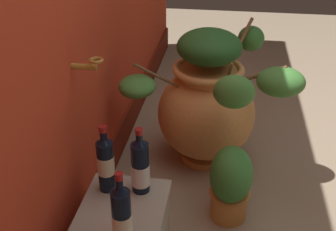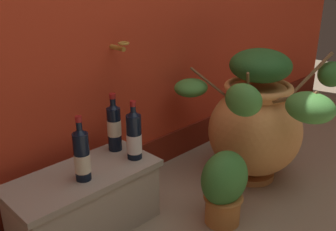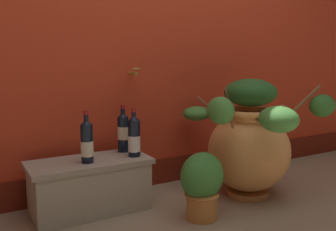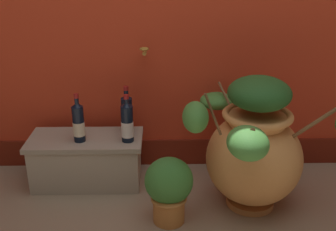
{
  "view_description": "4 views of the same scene",
  "coord_description": "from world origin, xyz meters",
  "px_view_note": "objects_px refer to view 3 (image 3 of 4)",
  "views": [
    {
      "loc": [
        -1.67,
        0.51,
        1.44
      ],
      "look_at": [
        -0.12,
        0.74,
        0.56
      ],
      "focal_mm": 46.27,
      "sensor_mm": 36.0,
      "label": 1
    },
    {
      "loc": [
        -1.36,
        -0.47,
        1.19
      ],
      "look_at": [
        -0.05,
        0.85,
        0.45
      ],
      "focal_mm": 41.37,
      "sensor_mm": 36.0,
      "label": 2
    },
    {
      "loc": [
        -1.2,
        -1.13,
        0.87
      ],
      "look_at": [
        -0.14,
        0.7,
        0.56
      ],
      "focal_mm": 39.08,
      "sensor_mm": 36.0,
      "label": 3
    },
    {
      "loc": [
        -0.1,
        -1.37,
        1.35
      ],
      "look_at": [
        -0.06,
        0.82,
        0.47
      ],
      "focal_mm": 43.21,
      "sensor_mm": 36.0,
      "label": 4
    }
  ],
  "objects_px": {
    "wine_bottle_left": "(87,141)",
    "potted_shrub": "(202,184)",
    "wine_bottle_middle": "(123,131)",
    "wine_bottle_right": "(134,137)",
    "terracotta_urn": "(249,141)"
  },
  "relations": [
    {
      "from": "wine_bottle_left",
      "to": "potted_shrub",
      "type": "distance_m",
      "value": 0.68
    },
    {
      "from": "potted_shrub",
      "to": "wine_bottle_middle",
      "type": "bearing_deg",
      "value": 116.38
    },
    {
      "from": "wine_bottle_middle",
      "to": "wine_bottle_left",
      "type": "bearing_deg",
      "value": -154.36
    },
    {
      "from": "wine_bottle_left",
      "to": "wine_bottle_right",
      "type": "bearing_deg",
      "value": -1.08
    },
    {
      "from": "terracotta_urn",
      "to": "wine_bottle_right",
      "type": "height_order",
      "value": "terracotta_urn"
    },
    {
      "from": "wine_bottle_middle",
      "to": "wine_bottle_right",
      "type": "xyz_separation_m",
      "value": [
        0.01,
        -0.14,
        -0.01
      ]
    },
    {
      "from": "wine_bottle_right",
      "to": "potted_shrub",
      "type": "height_order",
      "value": "wine_bottle_right"
    },
    {
      "from": "wine_bottle_middle",
      "to": "potted_shrub",
      "type": "distance_m",
      "value": 0.61
    },
    {
      "from": "wine_bottle_middle",
      "to": "wine_bottle_right",
      "type": "height_order",
      "value": "wine_bottle_middle"
    },
    {
      "from": "terracotta_urn",
      "to": "wine_bottle_middle",
      "type": "relative_size",
      "value": 3.05
    },
    {
      "from": "wine_bottle_left",
      "to": "potted_shrub",
      "type": "height_order",
      "value": "wine_bottle_left"
    },
    {
      "from": "wine_bottle_left",
      "to": "wine_bottle_right",
      "type": "relative_size",
      "value": 1.02
    },
    {
      "from": "terracotta_urn",
      "to": "wine_bottle_left",
      "type": "bearing_deg",
      "value": 166.75
    },
    {
      "from": "terracotta_urn",
      "to": "potted_shrub",
      "type": "distance_m",
      "value": 0.51
    },
    {
      "from": "potted_shrub",
      "to": "wine_bottle_right",
      "type": "bearing_deg",
      "value": 123.03
    }
  ]
}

